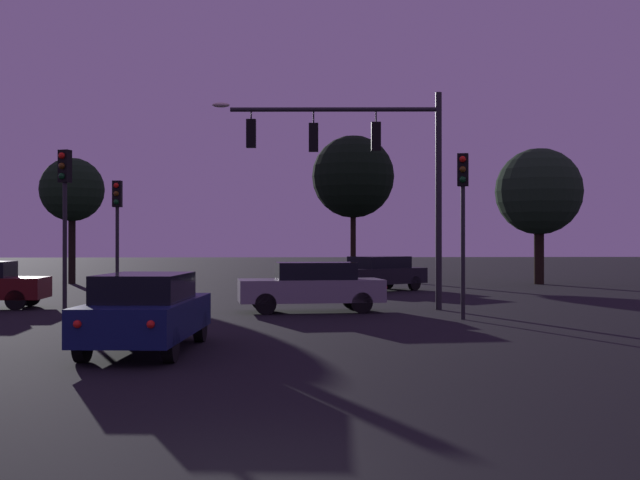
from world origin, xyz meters
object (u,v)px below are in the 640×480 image
traffic_signal_mast_arm (365,156)px  tree_center_horizon (353,177)px  traffic_light_corner_left (64,200)px  traffic_light_corner_right (463,202)px  tree_behind_sign (539,192)px  tree_left_far (72,190)px  traffic_light_median (117,217)px  car_nearside_lane (146,311)px  car_far_lane (378,273)px  car_crossing_left (312,286)px

traffic_signal_mast_arm → tree_center_horizon: tree_center_horizon is taller
traffic_light_corner_left → tree_center_horizon: (10.69, 25.43, 2.84)m
traffic_light_corner_right → tree_center_horizon: 26.20m
tree_behind_sign → tree_center_horizon: tree_center_horizon is taller
tree_behind_sign → traffic_light_corner_right: bearing=-115.1°
traffic_signal_mast_arm → tree_left_far: (-13.27, 16.71, -0.02)m
traffic_light_median → tree_left_far: tree_left_far is taller
car_nearside_lane → car_far_lane: same height
tree_center_horizon → traffic_signal_mast_arm: bearing=-95.2°
tree_left_far → traffic_light_corner_left: bearing=-76.6°
traffic_signal_mast_arm → traffic_light_corner_left: traffic_signal_mast_arm is taller
traffic_signal_mast_arm → traffic_light_median: bearing=163.6°
traffic_light_corner_left → tree_center_horizon: tree_center_horizon is taller
traffic_signal_mast_arm → car_crossing_left: traffic_signal_mast_arm is taller
traffic_light_median → car_nearside_lane: 12.16m
car_nearside_lane → car_crossing_left: bearing=66.8°
traffic_signal_mast_arm → tree_center_horizon: 22.82m
tree_behind_sign → traffic_light_corner_left: bearing=-138.1°
traffic_signal_mast_arm → car_crossing_left: (-1.72, -0.64, -4.08)m
car_nearside_lane → tree_center_horizon: tree_center_horizon is taller
traffic_light_corner_right → car_nearside_lane: bearing=-142.7°
car_nearside_lane → car_crossing_left: 9.34m
car_nearside_lane → car_crossing_left: (3.68, 8.58, -0.00)m
car_nearside_lane → tree_behind_sign: tree_behind_sign is taller
car_nearside_lane → tree_left_far: bearing=106.9°
traffic_light_corner_right → tree_center_horizon: (-0.27, 26.04, 2.90)m
traffic_light_corner_left → car_far_lane: bearing=50.0°
traffic_light_median → car_nearside_lane: (2.81, -11.63, -2.21)m
traffic_light_corner_left → tree_center_horizon: 27.73m
traffic_light_corner_left → car_crossing_left: size_ratio=1.02×
car_crossing_left → car_far_lane: same height
traffic_signal_mast_arm → tree_left_far: bearing=128.5°
car_far_lane → tree_behind_sign: size_ratio=0.68×
car_crossing_left → tree_center_horizon: size_ratio=0.53×
traffic_signal_mast_arm → traffic_light_corner_left: bearing=-162.4°
car_nearside_lane → tree_behind_sign: size_ratio=0.67×
traffic_light_corner_right → car_nearside_lane: 10.00m
traffic_light_corner_left → tree_behind_sign: (19.42, 17.40, 1.44)m
car_nearside_lane → tree_center_horizon: (7.45, 31.91, 5.34)m
traffic_signal_mast_arm → traffic_light_corner_left: 9.20m
traffic_light_median → car_crossing_left: bearing=-25.1°
car_far_lane → tree_left_far: 17.08m
traffic_light_corner_left → traffic_light_corner_right: traffic_light_corner_left is taller
traffic_signal_mast_arm → traffic_light_corner_left: (-8.64, -2.74, -1.58)m
traffic_light_median → tree_behind_sign: (18.98, 12.26, 1.73)m
car_far_lane → tree_center_horizon: 14.09m
traffic_light_median → tree_center_horizon: bearing=63.2°
car_far_lane → tree_behind_sign: bearing=29.0°
traffic_light_corner_right → traffic_light_corner_left: bearing=176.8°
car_nearside_lane → car_crossing_left: size_ratio=1.01×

